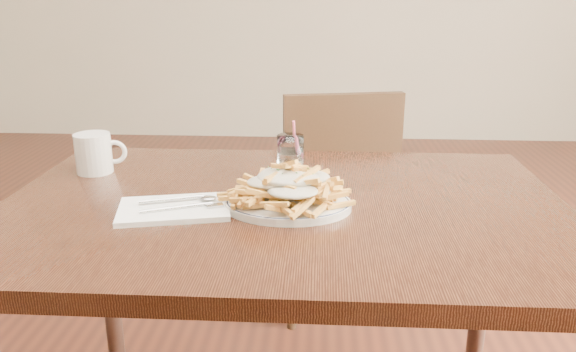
# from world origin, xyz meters

# --- Properties ---
(table) EXTENTS (1.20, 0.80, 0.75)m
(table) POSITION_xyz_m (0.00, 0.00, 0.67)
(table) COLOR black
(table) RESTS_ON ground
(chair_far) EXTENTS (0.47, 0.47, 0.86)m
(chair_far) POSITION_xyz_m (0.13, 0.79, 0.49)
(chair_far) COLOR black
(chair_far) RESTS_ON ground
(fries_plate) EXTENTS (0.30, 0.27, 0.02)m
(fries_plate) POSITION_xyz_m (0.01, -0.04, 0.76)
(fries_plate) COLOR white
(fries_plate) RESTS_ON table
(loaded_fries) EXTENTS (0.29, 0.26, 0.07)m
(loaded_fries) POSITION_xyz_m (0.01, -0.04, 0.81)
(loaded_fries) COLOR gold
(loaded_fries) RESTS_ON fries_plate
(napkin) EXTENTS (0.25, 0.19, 0.01)m
(napkin) POSITION_xyz_m (-0.22, -0.07, 0.76)
(napkin) COLOR white
(napkin) RESTS_ON table
(cutlery) EXTENTS (0.18, 0.13, 0.01)m
(cutlery) POSITION_xyz_m (-0.22, -0.07, 0.76)
(cutlery) COLOR silver
(cutlery) RESTS_ON napkin
(water_glass) EXTENTS (0.06, 0.06, 0.14)m
(water_glass) POSITION_xyz_m (0.01, 0.17, 0.80)
(water_glass) COLOR white
(water_glass) RESTS_ON table
(coffee_mug) EXTENTS (0.12, 0.09, 0.10)m
(coffee_mug) POSITION_xyz_m (-0.48, 0.18, 0.80)
(coffee_mug) COLOR white
(coffee_mug) RESTS_ON table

